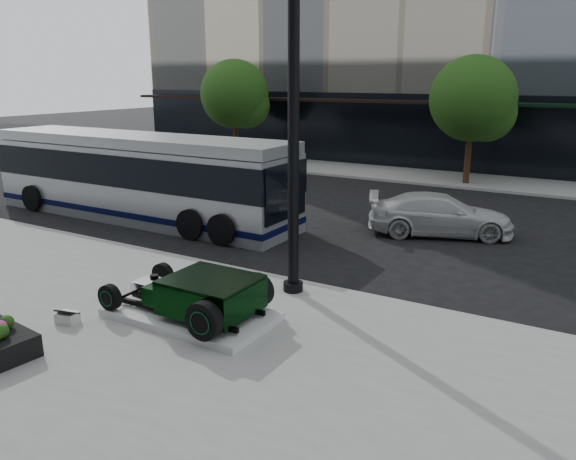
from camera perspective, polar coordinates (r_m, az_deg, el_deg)
The scene contains 9 objects.
ground at distance 15.66m, azimuth 2.76°, elevation -2.81°, with size 120.00×120.00×0.00m, color black.
sidewalk_far at distance 28.46m, azimuth 16.10°, elevation 5.01°, with size 70.00×4.00×0.12m, color gray.
street_trees at distance 26.90m, azimuth 18.58°, elevation 12.22°, with size 29.80×3.80×5.70m.
display_plinth at distance 11.73m, azimuth -9.83°, elevation -8.42°, with size 3.40×1.80×0.15m, color silver.
hot_rod at distance 11.34m, azimuth -8.65°, elevation -6.47°, with size 3.22×2.00×0.81m.
info_plaque at distance 12.13m, azimuth -21.51°, elevation -8.23°, with size 0.45×0.38×0.31m.
lamppost at distance 12.11m, azimuth 0.56°, elevation 10.86°, with size 0.45×0.45×8.24m.
transit_bus at distance 20.48m, azimuth -14.91°, elevation 5.31°, with size 12.12×2.88×2.92m.
white_sedan at distance 18.39m, azimuth 15.17°, elevation 1.52°, with size 1.82×4.48×1.30m, color silver.
Camera 1 is at (6.89, -13.19, 4.88)m, focal length 35.00 mm.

